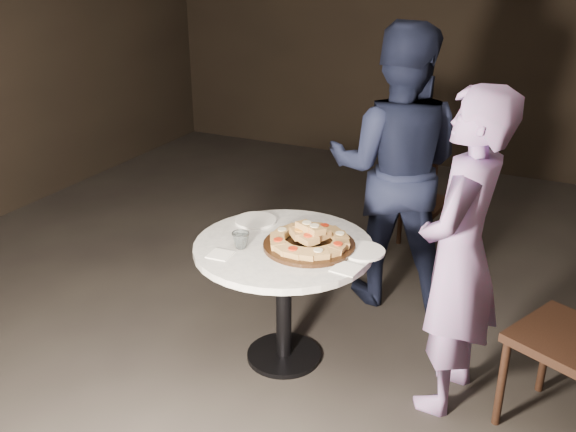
{
  "coord_description": "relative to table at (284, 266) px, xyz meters",
  "views": [
    {
      "loc": [
        1.12,
        -2.56,
        2.02
      ],
      "look_at": [
        -0.12,
        0.03,
        0.79
      ],
      "focal_mm": 40.0,
      "sensor_mm": 36.0,
      "label": 1
    }
  ],
  "objects": [
    {
      "name": "focaccia_pile",
      "position": [
        0.13,
        0.02,
        0.17
      ],
      "size": [
        0.4,
        0.39,
        0.11
      ],
      "rotation": [
        0.0,
        0.0,
        -0.1
      ],
      "color": "#AA7C42",
      "rests_on": "serving_board"
    },
    {
      "name": "plate_right",
      "position": [
        0.38,
        0.08,
        0.13
      ],
      "size": [
        0.23,
        0.23,
        0.01
      ],
      "primitive_type": "cylinder",
      "rotation": [
        0.0,
        0.0,
        -0.11
      ],
      "color": "white",
      "rests_on": "table"
    },
    {
      "name": "chair_far",
      "position": [
        0.27,
        1.35,
        -0.07
      ],
      "size": [
        0.43,
        0.44,
        0.82
      ],
      "rotation": [
        0.0,
        0.0,
        3.02
      ],
      "color": "black",
      "rests_on": "ground"
    },
    {
      "name": "napkin_near",
      "position": [
        -0.22,
        -0.24,
        0.13
      ],
      "size": [
        0.11,
        0.11,
        0.01
      ],
      "primitive_type": "cube",
      "rotation": [
        0.0,
        0.0,
        0.06
      ],
      "color": "white",
      "rests_on": "table"
    },
    {
      "name": "table",
      "position": [
        0.0,
        0.0,
        0.0
      ],
      "size": [
        0.92,
        0.92,
        0.66
      ],
      "rotation": [
        0.0,
        0.0,
        0.05
      ],
      "color": "black",
      "rests_on": "ground"
    },
    {
      "name": "water_glass",
      "position": [
        -0.17,
        -0.13,
        0.16
      ],
      "size": [
        0.11,
        0.11,
        0.08
      ],
      "primitive_type": "imported",
      "rotation": [
        0.0,
        0.0,
        0.39
      ],
      "color": "silver",
      "rests_on": "table"
    },
    {
      "name": "serving_board",
      "position": [
        0.13,
        0.02,
        0.13
      ],
      "size": [
        0.5,
        0.5,
        0.02
      ],
      "primitive_type": "cylinder",
      "rotation": [
        0.0,
        0.0,
        -0.12
      ],
      "color": "black",
      "rests_on": "table"
    },
    {
      "name": "floor",
      "position": [
        0.12,
        0.02,
        -0.54
      ],
      "size": [
        7.0,
        7.0,
        0.0
      ],
      "primitive_type": "plane",
      "color": "black",
      "rests_on": "ground"
    },
    {
      "name": "diner_navy",
      "position": [
        0.28,
        0.89,
        0.29
      ],
      "size": [
        0.91,
        0.77,
        1.65
      ],
      "primitive_type": "imported",
      "rotation": [
        0.0,
        0.0,
        3.34
      ],
      "color": "black",
      "rests_on": "ground"
    },
    {
      "name": "plate_left",
      "position": [
        -0.25,
        0.18,
        0.13
      ],
      "size": [
        0.27,
        0.27,
        0.01
      ],
      "primitive_type": "cylinder",
      "rotation": [
        0.0,
        0.0,
        -0.28
      ],
      "color": "white",
      "rests_on": "table"
    },
    {
      "name": "napkin_far",
      "position": [
        0.37,
        -0.11,
        0.13
      ],
      "size": [
        0.13,
        0.13,
        0.01
      ],
      "primitive_type": "cube",
      "rotation": [
        0.0,
        0.0,
        -0.1
      ],
      "color": "white",
      "rests_on": "table"
    },
    {
      "name": "diner_teal",
      "position": [
        0.83,
        0.05,
        0.22
      ],
      "size": [
        0.42,
        0.59,
        1.51
      ],
      "primitive_type": "imported",
      "rotation": [
        0.0,
        0.0,
        -1.68
      ],
      "color": "#866CA8",
      "rests_on": "ground"
    }
  ]
}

